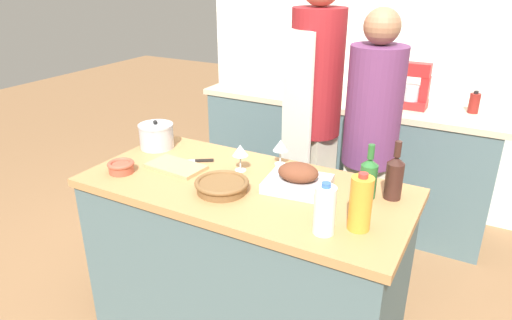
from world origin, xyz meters
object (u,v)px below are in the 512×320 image
(juice_jug, at_px, (361,203))
(wine_bottle_dark, at_px, (369,177))
(milk_jug, at_px, (325,210))
(wine_bottle_green, at_px, (394,176))
(stand_mixer, at_px, (415,90))
(person_cook_guest, at_px, (370,141))
(person_cook_aproned, at_px, (314,109))
(roasting_pan, at_px, (298,179))
(mixing_bowl, at_px, (121,167))
(knife_chef, at_px, (191,161))
(cutting_board, at_px, (176,166))
(wine_glass_right, at_px, (240,151))
(wicker_basket, at_px, (222,185))
(stock_pot, at_px, (156,136))
(condiment_bottle_extra, at_px, (474,103))
(wine_glass_left, at_px, (281,146))
(condiment_bottle_short, at_px, (365,90))
(condiment_bottle_tall, at_px, (327,80))

(juice_jug, xyz_separation_m, wine_bottle_dark, (-0.05, 0.28, -0.01))
(milk_jug, bearing_deg, wine_bottle_green, 68.68)
(stand_mixer, bearing_deg, person_cook_guest, -96.46)
(person_cook_aproned, bearing_deg, roasting_pan, -48.96)
(mixing_bowl, height_order, knife_chef, mixing_bowl)
(cutting_board, relative_size, wine_glass_right, 2.19)
(stand_mixer, relative_size, person_cook_aproned, 0.17)
(roasting_pan, xyz_separation_m, wine_bottle_green, (0.40, 0.11, 0.06))
(cutting_board, xyz_separation_m, stand_mixer, (0.85, 1.47, 0.17))
(milk_jug, bearing_deg, wine_glass_right, 149.10)
(cutting_board, relative_size, milk_jug, 1.43)
(wine_glass_right, distance_m, person_cook_aproned, 0.69)
(wicker_basket, height_order, cutting_board, wicker_basket)
(roasting_pan, height_order, person_cook_guest, person_cook_guest)
(stock_pot, bearing_deg, person_cook_guest, 28.66)
(wine_bottle_dark, xyz_separation_m, condiment_bottle_extra, (0.29, 1.39, 0.02))
(condiment_bottle_extra, bearing_deg, wine_glass_left, -122.00)
(cutting_board, relative_size, condiment_bottle_short, 1.67)
(mixing_bowl, distance_m, condiment_bottle_extra, 2.23)
(roasting_pan, xyz_separation_m, wine_glass_right, (-0.33, 0.04, 0.06))
(milk_jug, distance_m, person_cook_aproned, 1.12)
(wine_bottle_green, distance_m, condiment_bottle_tall, 1.61)
(juice_jug, distance_m, wine_bottle_dark, 0.28)
(wicker_basket, xyz_separation_m, stand_mixer, (0.51, 1.58, 0.15))
(stock_pot, xyz_separation_m, wine_glass_right, (0.57, -0.05, 0.04))
(stock_pot, distance_m, wine_bottle_green, 1.30)
(wine_glass_left, distance_m, stand_mixer, 1.25)
(cutting_board, relative_size, person_cook_guest, 0.19)
(milk_jug, relative_size, condiment_bottle_short, 1.16)
(condiment_bottle_tall, relative_size, person_cook_aproned, 0.12)
(mixing_bowl, distance_m, stand_mixer, 1.96)
(wine_glass_left, bearing_deg, stand_mixer, 70.42)
(person_cook_guest, bearing_deg, wine_glass_right, -134.46)
(wine_bottle_dark, relative_size, condiment_bottle_short, 1.36)
(juice_jug, xyz_separation_m, knife_chef, (-0.96, 0.22, -0.11))
(roasting_pan, bearing_deg, condiment_bottle_extra, 67.94)
(wicker_basket, distance_m, condiment_bottle_tall, 1.69)
(wine_glass_right, height_order, condiment_bottle_short, condiment_bottle_short)
(wine_glass_left, xyz_separation_m, condiment_bottle_short, (0.09, 1.18, 0.04))
(condiment_bottle_short, bearing_deg, stand_mixer, -0.27)
(wine_glass_right, distance_m, condiment_bottle_extra, 1.69)
(wicker_basket, distance_m, mixing_bowl, 0.55)
(wine_bottle_green, bearing_deg, juice_jug, -99.29)
(roasting_pan, bearing_deg, condiment_bottle_tall, 106.09)
(person_cook_guest, bearing_deg, cutting_board, -142.85)
(wine_glass_right, relative_size, person_cook_guest, 0.08)
(wicker_basket, xyz_separation_m, stock_pot, (-0.61, 0.28, 0.04))
(mixing_bowl, distance_m, wine_bottle_dark, 1.18)
(roasting_pan, xyz_separation_m, condiment_bottle_tall, (-0.43, 1.49, 0.11))
(knife_chef, relative_size, condiment_bottle_tall, 1.06)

